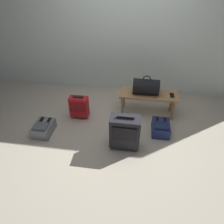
% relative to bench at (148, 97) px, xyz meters
% --- Properties ---
extents(ground_plane, '(6.60, 6.60, 0.00)m').
position_rel_bench_xyz_m(ground_plane, '(-0.51, -0.78, -0.36)').
color(ground_plane, '#B2A893').
extents(back_wall, '(6.00, 0.10, 2.80)m').
position_rel_bench_xyz_m(back_wall, '(-0.51, 0.82, 1.04)').
color(back_wall, silver).
rests_on(back_wall, ground).
extents(bench, '(1.00, 0.36, 0.43)m').
position_rel_bench_xyz_m(bench, '(0.00, 0.00, 0.00)').
color(bench, '#A87A4C').
rests_on(bench, ground).
extents(duffel_bag_black, '(0.44, 0.26, 0.34)m').
position_rel_bench_xyz_m(duffel_bag_black, '(-0.06, 0.00, 0.20)').
color(duffel_bag_black, black).
rests_on(duffel_bag_black, bench).
extents(cell_phone, '(0.07, 0.14, 0.01)m').
position_rel_bench_xyz_m(cell_phone, '(0.40, -0.01, 0.07)').
color(cell_phone, black).
rests_on(cell_phone, bench).
extents(suitcase_upright_charcoal, '(0.43, 0.25, 0.59)m').
position_rel_bench_xyz_m(suitcase_upright_charcoal, '(-0.33, -0.89, -0.06)').
color(suitcase_upright_charcoal, black).
rests_on(suitcase_upright_charcoal, ground).
extents(suitcase_small_red, '(0.32, 0.19, 0.46)m').
position_rel_bench_xyz_m(suitcase_small_red, '(-1.18, -0.30, -0.12)').
color(suitcase_small_red, red).
rests_on(suitcase_small_red, ground).
extents(backpack_grey, '(0.28, 0.38, 0.21)m').
position_rel_bench_xyz_m(backpack_grey, '(-1.66, -0.77, -0.27)').
color(backpack_grey, slate).
rests_on(backpack_grey, ground).
extents(backpack_navy, '(0.28, 0.38, 0.21)m').
position_rel_bench_xyz_m(backpack_navy, '(0.23, -0.49, -0.27)').
color(backpack_navy, navy).
rests_on(backpack_navy, ground).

